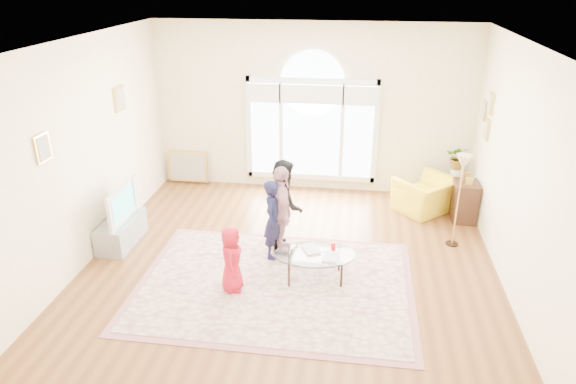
# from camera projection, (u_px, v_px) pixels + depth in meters

# --- Properties ---
(ground) EXTENTS (6.00, 6.00, 0.00)m
(ground) POSITION_uv_depth(u_px,v_px,m) (290.00, 266.00, 7.60)
(ground) COLOR brown
(ground) RESTS_ON ground
(room_shell) EXTENTS (6.00, 6.00, 6.00)m
(room_shell) POSITION_uv_depth(u_px,v_px,m) (311.00, 113.00, 9.53)
(room_shell) COLOR #FAEEC1
(room_shell) RESTS_ON ground
(area_rug) EXTENTS (3.60, 2.60, 0.02)m
(area_rug) POSITION_uv_depth(u_px,v_px,m) (275.00, 285.00, 7.13)
(area_rug) COLOR beige
(area_rug) RESTS_ON ground
(rug_border) EXTENTS (3.80, 2.80, 0.01)m
(rug_border) POSITION_uv_depth(u_px,v_px,m) (275.00, 285.00, 7.13)
(rug_border) COLOR #985D61
(rug_border) RESTS_ON ground
(tv_console) EXTENTS (0.45, 1.00, 0.42)m
(tv_console) POSITION_uv_depth(u_px,v_px,m) (121.00, 231.00, 8.14)
(tv_console) COLOR gray
(tv_console) RESTS_ON ground
(television) EXTENTS (0.16, 0.99, 0.57)m
(television) POSITION_uv_depth(u_px,v_px,m) (118.00, 203.00, 7.94)
(television) COLOR black
(television) RESTS_ON tv_console
(coffee_table) EXTENTS (1.21, 0.86, 0.54)m
(coffee_table) POSITION_uv_depth(u_px,v_px,m) (315.00, 255.00, 7.11)
(coffee_table) COLOR silver
(coffee_table) RESTS_ON ground
(armchair) EXTENTS (1.29, 1.29, 0.63)m
(armchair) POSITION_uv_depth(u_px,v_px,m) (426.00, 195.00, 9.18)
(armchair) COLOR yellow
(armchair) RESTS_ON ground
(side_cabinet) EXTENTS (0.40, 0.50, 0.70)m
(side_cabinet) POSITION_uv_depth(u_px,v_px,m) (465.00, 201.00, 8.85)
(side_cabinet) COLOR black
(side_cabinet) RESTS_ON ground
(floor_lamp) EXTENTS (0.31, 0.31, 1.51)m
(floor_lamp) POSITION_uv_depth(u_px,v_px,m) (463.00, 169.00, 7.68)
(floor_lamp) COLOR black
(floor_lamp) RESTS_ON ground
(plant_pedestal) EXTENTS (0.20, 0.20, 0.70)m
(plant_pedestal) POSITION_uv_depth(u_px,v_px,m) (454.00, 187.00, 9.45)
(plant_pedestal) COLOR white
(plant_pedestal) RESTS_ON ground
(potted_plant) EXTENTS (0.48, 0.45, 0.44)m
(potted_plant) POSITION_uv_depth(u_px,v_px,m) (458.00, 157.00, 9.22)
(potted_plant) COLOR #33722D
(potted_plant) RESTS_ON plant_pedestal
(leaning_picture) EXTENTS (0.80, 0.14, 0.62)m
(leaning_picture) POSITION_uv_depth(u_px,v_px,m) (190.00, 182.00, 10.55)
(leaning_picture) COLOR tan
(leaning_picture) RESTS_ON ground
(child_red) EXTENTS (0.36, 0.49, 0.93)m
(child_red) POSITION_uv_depth(u_px,v_px,m) (232.00, 259.00, 6.84)
(child_red) COLOR #B51227
(child_red) RESTS_ON area_rug
(child_navy) EXTENTS (0.38, 0.50, 1.23)m
(child_navy) POSITION_uv_depth(u_px,v_px,m) (274.00, 219.00, 7.59)
(child_navy) COLOR #161636
(child_navy) RESTS_ON area_rug
(child_black) EXTENTS (0.72, 0.83, 1.45)m
(child_black) POSITION_uv_depth(u_px,v_px,m) (284.00, 205.00, 7.79)
(child_black) COLOR black
(child_black) RESTS_ON area_rug
(child_pink) EXTENTS (0.63, 0.90, 1.41)m
(child_pink) POSITION_uv_depth(u_px,v_px,m) (281.00, 211.00, 7.63)
(child_pink) COLOR #C58999
(child_pink) RESTS_ON area_rug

